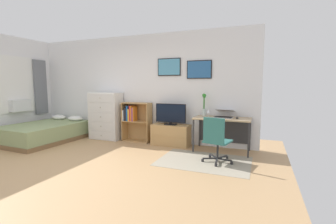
{
  "coord_description": "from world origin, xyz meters",
  "views": [
    {
      "loc": [
        3.06,
        -3.01,
        1.44
      ],
      "look_at": [
        1.26,
        1.5,
        0.88
      ],
      "focal_mm": 25.17,
      "sensor_mm": 36.0,
      "label": 1
    }
  ],
  "objects_px": {
    "dresser": "(106,116)",
    "computer_mouse": "(237,118)",
    "laptop": "(224,114)",
    "desk": "(223,123)",
    "tv_stand": "(171,135)",
    "bamboo_vase": "(204,105)",
    "bed": "(45,132)",
    "office_chair": "(216,139)",
    "television": "(171,114)",
    "wine_glass": "(208,111)",
    "bookshelf": "(134,119)"
  },
  "relations": [
    {
      "from": "bed",
      "to": "desk",
      "type": "bearing_deg",
      "value": 11.51
    },
    {
      "from": "tv_stand",
      "to": "office_chair",
      "type": "relative_size",
      "value": 1.05
    },
    {
      "from": "tv_stand",
      "to": "office_chair",
      "type": "height_order",
      "value": "office_chair"
    },
    {
      "from": "tv_stand",
      "to": "wine_glass",
      "type": "bearing_deg",
      "value": -10.09
    },
    {
      "from": "laptop",
      "to": "computer_mouse",
      "type": "bearing_deg",
      "value": -19.08
    },
    {
      "from": "television",
      "to": "desk",
      "type": "distance_m",
      "value": 1.23
    },
    {
      "from": "bookshelf",
      "to": "desk",
      "type": "distance_m",
      "value": 2.25
    },
    {
      "from": "bed",
      "to": "desk",
      "type": "relative_size",
      "value": 1.71
    },
    {
      "from": "tv_stand",
      "to": "computer_mouse",
      "type": "relative_size",
      "value": 8.68
    },
    {
      "from": "laptop",
      "to": "computer_mouse",
      "type": "distance_m",
      "value": 0.32
    },
    {
      "from": "bed",
      "to": "computer_mouse",
      "type": "distance_m",
      "value": 4.79
    },
    {
      "from": "office_chair",
      "to": "laptop",
      "type": "height_order",
      "value": "laptop"
    },
    {
      "from": "computer_mouse",
      "to": "tv_stand",
      "type": "bearing_deg",
      "value": 175.41
    },
    {
      "from": "tv_stand",
      "to": "television",
      "type": "relative_size",
      "value": 1.2
    },
    {
      "from": "bed",
      "to": "wine_glass",
      "type": "height_order",
      "value": "wine_glass"
    },
    {
      "from": "bookshelf",
      "to": "wine_glass",
      "type": "xyz_separation_m",
      "value": [
        1.96,
        -0.22,
        0.3
      ]
    },
    {
      "from": "bed",
      "to": "bamboo_vase",
      "type": "xyz_separation_m",
      "value": [
        3.96,
        0.9,
        0.76
      ]
    },
    {
      "from": "dresser",
      "to": "office_chair",
      "type": "bearing_deg",
      "value": -16.34
    },
    {
      "from": "bookshelf",
      "to": "laptop",
      "type": "bearing_deg",
      "value": -0.97
    },
    {
      "from": "bamboo_vase",
      "to": "computer_mouse",
      "type": "bearing_deg",
      "value": -16.34
    },
    {
      "from": "dresser",
      "to": "desk",
      "type": "relative_size",
      "value": 1.04
    },
    {
      "from": "dresser",
      "to": "desk",
      "type": "xyz_separation_m",
      "value": [
        3.08,
        -0.01,
        -0.01
      ]
    },
    {
      "from": "bed",
      "to": "wine_glass",
      "type": "relative_size",
      "value": 11.3
    },
    {
      "from": "bed",
      "to": "dresser",
      "type": "xyz_separation_m",
      "value": [
        1.33,
        0.78,
        0.39
      ]
    },
    {
      "from": "office_chair",
      "to": "laptop",
      "type": "distance_m",
      "value": 1.0
    },
    {
      "from": "computer_mouse",
      "to": "wine_glass",
      "type": "bearing_deg",
      "value": -175.92
    },
    {
      "from": "dresser",
      "to": "television",
      "type": "height_order",
      "value": "dresser"
    },
    {
      "from": "television",
      "to": "wine_glass",
      "type": "xyz_separation_m",
      "value": [
        0.93,
        -0.14,
        0.13
      ]
    },
    {
      "from": "laptop",
      "to": "bamboo_vase",
      "type": "height_order",
      "value": "bamboo_vase"
    },
    {
      "from": "bookshelf",
      "to": "office_chair",
      "type": "distance_m",
      "value": 2.47
    },
    {
      "from": "tv_stand",
      "to": "office_chair",
      "type": "xyz_separation_m",
      "value": [
        1.24,
        -0.92,
        0.21
      ]
    },
    {
      "from": "bookshelf",
      "to": "wine_glass",
      "type": "distance_m",
      "value": 1.99
    },
    {
      "from": "television",
      "to": "bamboo_vase",
      "type": "height_order",
      "value": "bamboo_vase"
    },
    {
      "from": "office_chair",
      "to": "computer_mouse",
      "type": "relative_size",
      "value": 8.27
    },
    {
      "from": "dresser",
      "to": "television",
      "type": "bearing_deg",
      "value": -0.22
    },
    {
      "from": "television",
      "to": "desk",
      "type": "bearing_deg",
      "value": -0.02
    },
    {
      "from": "desk",
      "to": "laptop",
      "type": "height_order",
      "value": "laptop"
    },
    {
      "from": "dresser",
      "to": "office_chair",
      "type": "relative_size",
      "value": 1.44
    },
    {
      "from": "dresser",
      "to": "computer_mouse",
      "type": "height_order",
      "value": "dresser"
    },
    {
      "from": "tv_stand",
      "to": "laptop",
      "type": "xyz_separation_m",
      "value": [
        1.25,
        0.01,
        0.56
      ]
    },
    {
      "from": "computer_mouse",
      "to": "wine_glass",
      "type": "distance_m",
      "value": 0.61
    },
    {
      "from": "television",
      "to": "computer_mouse",
      "type": "xyz_separation_m",
      "value": [
        1.53,
        -0.1,
        0.01
      ]
    },
    {
      "from": "bed",
      "to": "wine_glass",
      "type": "bearing_deg",
      "value": 10.27
    },
    {
      "from": "bookshelf",
      "to": "tv_stand",
      "type": "distance_m",
      "value": 1.08
    },
    {
      "from": "office_chair",
      "to": "bamboo_vase",
      "type": "relative_size",
      "value": 1.7
    },
    {
      "from": "tv_stand",
      "to": "laptop",
      "type": "bearing_deg",
      "value": 0.65
    },
    {
      "from": "desk",
      "to": "office_chair",
      "type": "height_order",
      "value": "office_chair"
    },
    {
      "from": "office_chair",
      "to": "bamboo_vase",
      "type": "height_order",
      "value": "bamboo_vase"
    },
    {
      "from": "bamboo_vase",
      "to": "bed",
      "type": "bearing_deg",
      "value": -167.25
    },
    {
      "from": "tv_stand",
      "to": "television",
      "type": "xyz_separation_m",
      "value": [
        -0.0,
        -0.02,
        0.5
      ]
    }
  ]
}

